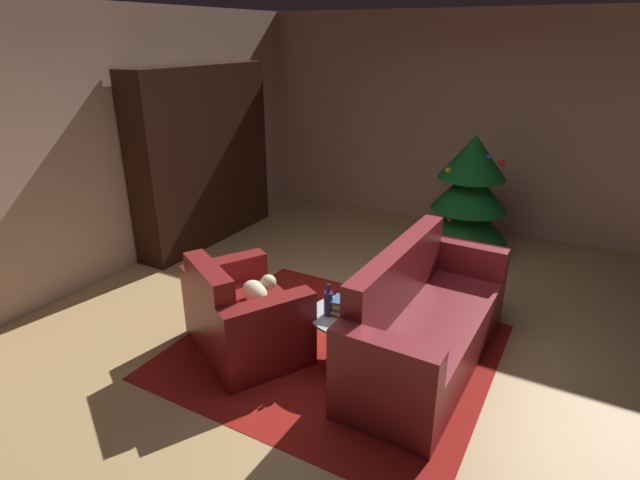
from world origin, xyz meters
The scene contains 11 objects.
ground_plane centered at (0.00, 0.00, 0.00)m, with size 8.16×8.16×0.00m, color tan.
wall_back centered at (0.00, 3.43, 1.37)m, with size 5.79×0.06×2.75m, color tan.
wall_left centered at (-2.87, 0.00, 1.37)m, with size 0.06×6.92×2.75m, color tan.
area_rug centered at (-0.04, -0.10, 0.00)m, with size 2.48×2.25×0.01m, color maroon.
bookshelf_unit centered at (-2.60, 1.48, 1.02)m, with size 0.40×2.06×2.12m.
armchair_red centered at (-0.71, -0.43, 0.30)m, with size 1.25×1.15×0.82m.
couch_red centered at (0.63, 0.14, 0.32)m, with size 0.79×1.98×0.94m.
coffee_table centered at (0.11, -0.12, 0.37)m, with size 0.64×0.64×0.41m.
book_stack_on_table centered at (0.08, -0.16, 0.47)m, with size 0.23×0.19×0.13m.
bottle_on_table centered at (-0.03, -0.22, 0.52)m, with size 0.07×0.07×0.27m.
decorated_tree centered at (0.35, 2.52, 0.73)m, with size 0.97×0.97×1.41m.
Camera 1 is at (1.58, -3.25, 2.45)m, focal length 28.36 mm.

